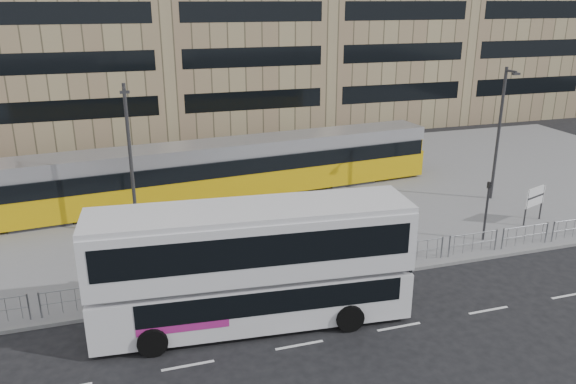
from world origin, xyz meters
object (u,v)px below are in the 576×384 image
object	(u,v)px
station_sign	(535,198)
traffic_light_west	(169,253)
tram	(207,171)
lamp_post_west	(130,156)
double_decker_bus	(252,262)
pedestrian	(185,258)
lamp_post_east	(500,129)
ad_panel	(357,244)
traffic_light_east	(487,203)

from	to	relation	value
station_sign	traffic_light_west	distance (m)	19.98
tram	lamp_post_west	world-z (taller)	lamp_post_west
tram	double_decker_bus	bearing A→B (deg)	-98.14
pedestrian	lamp_post_west	distance (m)	6.61
station_sign	lamp_post_east	bearing A→B (deg)	65.55
pedestrian	traffic_light_west	distance (m)	2.06
double_decker_bus	lamp_post_west	bearing A→B (deg)	116.45
double_decker_bus	ad_panel	bearing A→B (deg)	34.64
double_decker_bus	station_sign	world-z (taller)	double_decker_bus
double_decker_bus	lamp_post_east	bearing A→B (deg)	32.19
tram	traffic_light_east	world-z (taller)	tram
tram	traffic_light_west	distance (m)	11.98
tram	pedestrian	distance (m)	10.29
tram	lamp_post_east	world-z (taller)	lamp_post_east
station_sign	traffic_light_west	world-z (taller)	traffic_light_west
station_sign	lamp_post_west	xyz separation A→B (m)	(-20.84, 4.64, 2.89)
double_decker_bus	ad_panel	size ratio (longest dim) A/B	7.54
lamp_post_east	tram	bearing A→B (deg)	162.70
tram	ad_panel	size ratio (longest dim) A/B	18.67
station_sign	lamp_post_west	distance (m)	21.54
station_sign	traffic_light_west	bearing A→B (deg)	166.50
double_decker_bus	traffic_light_east	bearing A→B (deg)	21.01
ad_panel	tram	bearing A→B (deg)	108.30
double_decker_bus	traffic_light_west	world-z (taller)	double_decker_bus
lamp_post_east	lamp_post_west	bearing A→B (deg)	178.19
double_decker_bus	pedestrian	xyz separation A→B (m)	(-2.01, 4.24, -1.51)
station_sign	double_decker_bus	bearing A→B (deg)	176.18
tram	lamp_post_west	size ratio (longest dim) A/B	3.78
pedestrian	double_decker_bus	bearing A→B (deg)	-163.08
pedestrian	traffic_light_east	world-z (taller)	traffic_light_east
ad_panel	traffic_light_east	distance (m)	7.33
station_sign	pedestrian	world-z (taller)	station_sign
tram	pedestrian	bearing A→B (deg)	-110.56
traffic_light_west	traffic_light_east	size ratio (longest dim) A/B	1.00
ad_panel	traffic_light_east	bearing A→B (deg)	-3.52
tram	station_sign	world-z (taller)	tram
station_sign	lamp_post_east	world-z (taller)	lamp_post_east
tram	traffic_light_west	bearing A→B (deg)	-112.27
pedestrian	tram	bearing A→B (deg)	-23.52
pedestrian	lamp_post_east	xyz separation A→B (m)	(19.35, 4.70, 3.47)
tram	pedestrian	xyz separation A→B (m)	(-2.68, -9.90, -0.86)
lamp_post_west	traffic_light_west	bearing A→B (deg)	-81.83
ad_panel	lamp_post_east	world-z (taller)	lamp_post_east
pedestrian	lamp_post_east	bearing A→B (deg)	-84.73
traffic_light_west	traffic_light_east	distance (m)	15.88
lamp_post_west	pedestrian	bearing A→B (deg)	-71.58
lamp_post_west	double_decker_bus	bearing A→B (deg)	-68.46
ad_panel	traffic_light_west	size ratio (longest dim) A/B	0.51
traffic_light_east	lamp_post_west	distance (m)	17.98
ad_panel	traffic_light_west	bearing A→B (deg)	177.14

